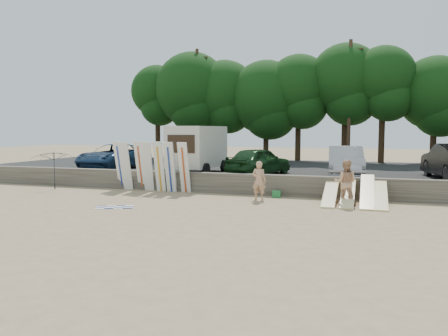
# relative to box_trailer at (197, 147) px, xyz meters

# --- Properties ---
(ground) EXTENTS (120.00, 120.00, 0.00)m
(ground) POSITION_rel_box_trailer_xyz_m (5.86, -5.49, -2.19)
(ground) COLOR tan
(ground) RESTS_ON ground
(seawall) EXTENTS (44.00, 0.50, 1.00)m
(seawall) POSITION_rel_box_trailer_xyz_m (5.86, -2.49, -1.69)
(seawall) COLOR #6B6356
(seawall) RESTS_ON ground
(parking_lot) EXTENTS (44.00, 14.50, 0.70)m
(parking_lot) POSITION_rel_box_trailer_xyz_m (5.86, 5.01, -1.84)
(parking_lot) COLOR #282828
(parking_lot) RESTS_ON ground
(treeline) EXTENTS (33.26, 6.64, 9.08)m
(treeline) POSITION_rel_box_trailer_xyz_m (6.17, 11.99, 4.14)
(treeline) COLOR #382616
(treeline) RESTS_ON parking_lot
(utility_poles) EXTENTS (25.80, 0.26, 9.00)m
(utility_poles) POSITION_rel_box_trailer_xyz_m (7.86, 10.51, 3.24)
(utility_poles) COLOR #473321
(utility_poles) RESTS_ON parking_lot
(box_trailer) EXTENTS (2.54, 4.29, 2.66)m
(box_trailer) POSITION_rel_box_trailer_xyz_m (0.00, 0.00, 0.00)
(box_trailer) COLOR beige
(box_trailer) RESTS_ON parking_lot
(car_0) EXTENTS (2.77, 5.70, 1.56)m
(car_0) POSITION_rel_box_trailer_xyz_m (-6.06, 1.00, -0.71)
(car_0) COLOR #152C4B
(car_0) RESTS_ON parking_lot
(car_1) EXTENTS (3.23, 4.77, 1.51)m
(car_1) POSITION_rel_box_trailer_xyz_m (3.56, 0.12, -0.74)
(car_1) COLOR #133616
(car_1) RESTS_ON parking_lot
(car_2) EXTENTS (2.12, 5.00, 1.60)m
(car_2) POSITION_rel_box_trailer_xyz_m (8.11, 0.53, -0.69)
(car_2) COLOR #98979C
(car_2) RESTS_ON parking_lot
(surfboard_upright_0) EXTENTS (0.57, 0.58, 2.57)m
(surfboard_upright_0) POSITION_rel_box_trailer_xyz_m (-3.28, -2.87, -0.91)
(surfboard_upright_0) COLOR white
(surfboard_upright_0) RESTS_ON ground
(surfboard_upright_1) EXTENTS (0.56, 0.75, 2.53)m
(surfboard_upright_1) POSITION_rel_box_trailer_xyz_m (-2.79, -3.11, -0.93)
(surfboard_upright_1) COLOR white
(surfboard_upright_1) RESTS_ON ground
(surfboard_upright_2) EXTENTS (0.53, 0.55, 2.57)m
(surfboard_upright_2) POSITION_rel_box_trailer_xyz_m (-2.06, -2.87, -0.91)
(surfboard_upright_2) COLOR white
(surfboard_upright_2) RESTS_ON ground
(surfboard_upright_3) EXTENTS (0.57, 0.67, 2.55)m
(surfboard_upright_3) POSITION_rel_box_trailer_xyz_m (-1.56, -3.03, -0.91)
(surfboard_upright_3) COLOR white
(surfboard_upright_3) RESTS_ON ground
(surfboard_upright_4) EXTENTS (0.52, 0.53, 2.57)m
(surfboard_upright_4) POSITION_rel_box_trailer_xyz_m (-0.87, -3.08, -0.91)
(surfboard_upright_4) COLOR white
(surfboard_upright_4) RESTS_ON ground
(surfboard_upright_5) EXTENTS (0.57, 0.75, 2.53)m
(surfboard_upright_5) POSITION_rel_box_trailer_xyz_m (-0.29, -2.99, -0.92)
(surfboard_upright_5) COLOR white
(surfboard_upright_5) RESTS_ON ground
(surfboard_upright_6) EXTENTS (0.54, 0.65, 2.55)m
(surfboard_upright_6) POSITION_rel_box_trailer_xyz_m (-0.27, -3.10, -0.92)
(surfboard_upright_6) COLOR white
(surfboard_upright_6) RESTS_ON ground
(surfboard_upright_7) EXTENTS (0.51, 0.65, 2.55)m
(surfboard_upright_7) POSITION_rel_box_trailer_xyz_m (0.50, -3.07, -0.92)
(surfboard_upright_7) COLOR white
(surfboard_upright_7) RESTS_ON ground
(surfboard_low_0) EXTENTS (0.56, 2.90, 0.90)m
(surfboard_low_0) POSITION_rel_box_trailer_xyz_m (7.71, -3.90, -1.74)
(surfboard_low_0) COLOR #FFE4A0
(surfboard_low_0) RESTS_ON ground
(surfboard_low_1) EXTENTS (0.56, 2.87, 1.00)m
(surfboard_low_1) POSITION_rel_box_trailer_xyz_m (8.44, -3.94, -1.69)
(surfboard_low_1) COLOR #FFE4A0
(surfboard_low_1) RESTS_ON ground
(surfboard_low_2) EXTENTS (0.56, 2.82, 1.15)m
(surfboard_low_2) POSITION_rel_box_trailer_xyz_m (9.22, -3.93, -1.61)
(surfboard_low_2) COLOR #FFE4A0
(surfboard_low_2) RESTS_ON ground
(surfboard_low_3) EXTENTS (0.56, 2.87, 0.99)m
(surfboard_low_3) POSITION_rel_box_trailer_xyz_m (9.73, -3.95, -1.69)
(surfboard_low_3) COLOR #FFE4A0
(surfboard_low_3) RESTS_ON ground
(beachgoer_a) EXTENTS (0.66, 0.45, 1.77)m
(beachgoer_a) POSITION_rel_box_trailer_xyz_m (4.59, -4.13, -1.31)
(beachgoer_a) COLOR tan
(beachgoer_a) RESTS_ON ground
(beachgoer_b) EXTENTS (0.94, 0.73, 1.92)m
(beachgoer_b) POSITION_rel_box_trailer_xyz_m (8.34, -4.35, -1.23)
(beachgoer_b) COLOR tan
(beachgoer_b) RESTS_ON ground
(cooler) EXTENTS (0.40, 0.32, 0.32)m
(cooler) POSITION_rel_box_trailer_xyz_m (5.19, -3.09, -2.03)
(cooler) COLOR #217C3A
(cooler) RESTS_ON ground
(gear_bag) EXTENTS (0.35, 0.32, 0.22)m
(gear_bag) POSITION_rel_box_trailer_xyz_m (8.29, -3.47, -2.08)
(gear_bag) COLOR orange
(gear_bag) RESTS_ON ground
(beach_towel) EXTENTS (1.99, 1.99, 0.00)m
(beach_towel) POSITION_rel_box_trailer_xyz_m (-0.59, -7.73, -2.19)
(beach_towel) COLOR white
(beach_towel) RESTS_ON ground
(beach_umbrella) EXTENTS (2.96, 2.99, 2.06)m
(beach_umbrella) POSITION_rel_box_trailer_xyz_m (-6.57, -4.06, -1.16)
(beach_umbrella) COLOR black
(beach_umbrella) RESTS_ON ground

